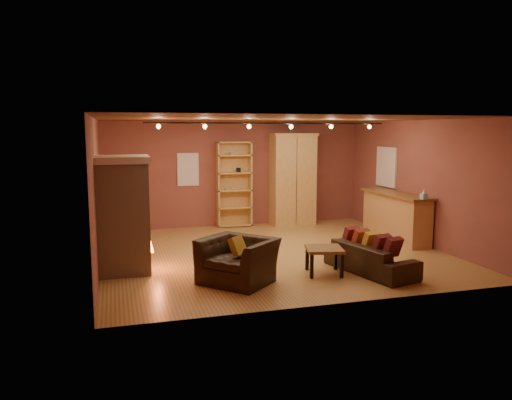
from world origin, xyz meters
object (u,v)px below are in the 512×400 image
object	(u,v)px
fireplace	(123,215)
loveseat	(370,252)
coffee_table	(324,251)
armoire	(293,179)
bar_counter	(396,216)
bookcase	(234,183)
armchair	(238,253)

from	to	relation	value
fireplace	loveseat	xyz separation A→B (m)	(4.30, -1.29, -0.68)
fireplace	loveseat	bearing A→B (deg)	-16.70
fireplace	coffee_table	bearing A→B (deg)	-18.31
armoire	bar_counter	bearing A→B (deg)	-55.80
bookcase	armchair	world-z (taller)	bookcase
bar_counter	loveseat	size ratio (longest dim) A/B	1.22
bookcase	bar_counter	bearing A→B (deg)	-39.10
fireplace	loveseat	world-z (taller)	fireplace
armoire	loveseat	distance (m)	4.91
loveseat	coffee_table	distance (m)	0.86
bookcase	armchair	size ratio (longest dim) A/B	1.66
loveseat	armchair	world-z (taller)	armchair
loveseat	armchair	distance (m)	2.47
fireplace	armoire	xyz separation A→B (m)	(4.55, 3.53, 0.19)
bar_counter	armoire	bearing A→B (deg)	124.20
loveseat	bar_counter	bearing A→B (deg)	-53.21
bookcase	armoire	distance (m)	1.62
armoire	loveseat	size ratio (longest dim) A/B	1.30
fireplace	armoire	world-z (taller)	armoire
armoire	loveseat	bearing A→B (deg)	-93.02
armoire	coffee_table	size ratio (longest dim) A/B	3.24
armchair	fireplace	bearing A→B (deg)	-166.36
fireplace	armchair	xyz separation A→B (m)	(1.83, -1.20, -0.55)
armoire	coffee_table	world-z (taller)	armoire
loveseat	fireplace	bearing A→B (deg)	59.81
armoire	armchair	size ratio (longest dim) A/B	1.82
armoire	bar_counter	xyz separation A→B (m)	(1.69, -2.48, -0.68)
loveseat	coffee_table	bearing A→B (deg)	66.62
armchair	coffee_table	xyz separation A→B (m)	(1.62, 0.06, -0.10)
armoire	coffee_table	bearing A→B (deg)	-103.27
fireplace	armchair	size ratio (longest dim) A/B	1.55
fireplace	bar_counter	world-z (taller)	fireplace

